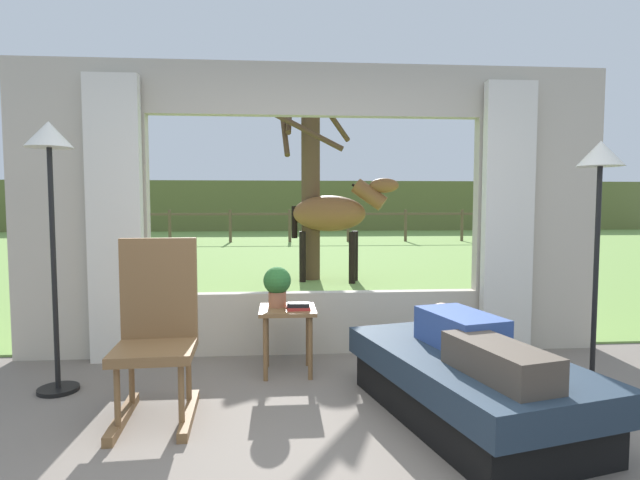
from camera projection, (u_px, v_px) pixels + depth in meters
back_wall_with_window at (316, 214)px, 4.52m from camera, size 5.20×0.12×2.55m
curtain_panel_left at (115, 220)px, 4.26m from camera, size 0.44×0.10×2.40m
curtain_panel_right at (508, 219)px, 4.52m from camera, size 0.44×0.10×2.40m
outdoor_pasture_lawn at (291, 247)px, 15.45m from camera, size 36.00×21.68×0.02m
distant_hill_ridge at (287, 206)px, 25.15m from camera, size 36.00×2.00×2.40m
recliner_sofa at (468, 385)px, 3.17m from camera, size 1.29×1.87×0.42m
reclining_person at (472, 339)px, 3.10m from camera, size 0.48×1.42×0.22m
rocking_chair at (157, 330)px, 3.22m from camera, size 0.51×0.71×1.12m
side_table at (288, 320)px, 4.03m from camera, size 0.44×0.44×0.52m
potted_plant at (277, 284)px, 4.06m from camera, size 0.22×0.22×0.32m
book_stack at (298, 306)px, 3.96m from camera, size 0.19×0.16×0.05m
floor_lamp_left at (50, 175)px, 3.54m from camera, size 0.32×0.32×1.91m
floor_lamp_right at (599, 189)px, 3.64m from camera, size 0.32×0.32×1.79m
horse at (334, 214)px, 8.58m from camera, size 1.81×0.89×1.73m
pasture_tree at (310, 182)px, 8.76m from camera, size 1.50×1.19×3.59m
pasture_fence_line at (290, 221)px, 17.33m from camera, size 16.10×0.10×1.10m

